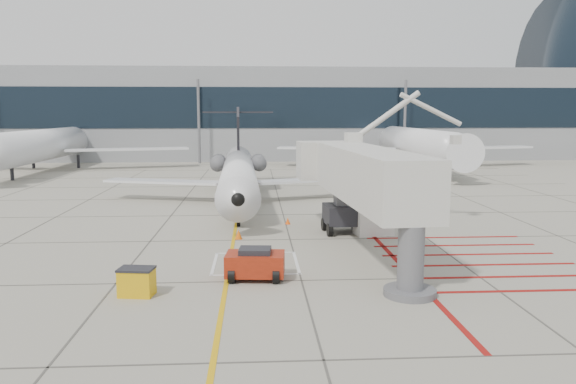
{
  "coord_description": "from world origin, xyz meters",
  "views": [
    {
      "loc": [
        -1.98,
        -27.65,
        7.28
      ],
      "look_at": [
        0.0,
        6.0,
        2.5
      ],
      "focal_mm": 35.0,
      "sensor_mm": 36.0,
      "label": 1
    }
  ],
  "objects": [
    {
      "name": "ground_power_unit",
      "position": [
        5.1,
        5.04,
        0.87
      ],
      "size": [
        2.39,
        1.63,
        1.75
      ],
      "primitive_type": null,
      "rotation": [
        0.0,
        0.0,
        0.16
      ],
      "color": "silver",
      "rests_on": "ground_plane"
    },
    {
      "name": "ground_plane",
      "position": [
        0.0,
        0.0,
        0.0
      ],
      "size": [
        260.0,
        260.0,
        0.0
      ],
      "primitive_type": "plane",
      "color": "#9D9787",
      "rests_on": "ground"
    },
    {
      "name": "regional_jet",
      "position": [
        -3.27,
        14.83,
        3.81
      ],
      "size": [
        23.83,
        29.68,
        7.62
      ],
      "primitive_type": null,
      "rotation": [
        0.0,
        0.0,
        0.03
      ],
      "color": "white",
      "rests_on": "ground_plane"
    },
    {
      "name": "spill_bin",
      "position": [
        -6.76,
        -5.64,
        0.58
      ],
      "size": [
        1.45,
        1.08,
        1.16
      ],
      "primitive_type": null,
      "rotation": [
        0.0,
        0.0,
        -0.15
      ],
      "color": "#DCA60C",
      "rests_on": "ground_plane"
    },
    {
      "name": "bg_aircraft_c",
      "position": [
        18.68,
        46.0,
        5.88
      ],
      "size": [
        35.26,
        39.17,
        11.75
      ],
      "primitive_type": null,
      "color": "silver",
      "rests_on": "ground_plane"
    },
    {
      "name": "bg_aircraft_b",
      "position": [
        -28.28,
        46.0,
        5.82
      ],
      "size": [
        34.9,
        38.78,
        11.63
      ],
      "primitive_type": null,
      "color": "silver",
      "rests_on": "ground_plane"
    },
    {
      "name": "cone_nose",
      "position": [
        -2.98,
        4.33,
        0.28
      ],
      "size": [
        0.4,
        0.4,
        0.56
      ],
      "primitive_type": "cone",
      "color": "#E15A0B",
      "rests_on": "ground_plane"
    },
    {
      "name": "jet_bridge",
      "position": [
        3.73,
        -0.06,
        3.64
      ],
      "size": [
        9.92,
        18.79,
        7.29
      ],
      "primitive_type": null,
      "rotation": [
        0.0,
        0.0,
        0.07
      ],
      "color": "silver",
      "rests_on": "ground_plane"
    },
    {
      "name": "cone_side",
      "position": [
        0.14,
        8.54,
        0.22
      ],
      "size": [
        0.32,
        0.32,
        0.45
      ],
      "primitive_type": "cone",
      "color": "#FF560D",
      "rests_on": "ground_plane"
    },
    {
      "name": "pushback_tug",
      "position": [
        -2.02,
        -3.67,
        0.74
      ],
      "size": [
        2.68,
        1.81,
        1.49
      ],
      "primitive_type": null,
      "rotation": [
        0.0,
        0.0,
        -0.09
      ],
      "color": "#9D240F",
      "rests_on": "ground_plane"
    },
    {
      "name": "baggage_cart",
      "position": [
        5.0,
        5.75,
        0.52
      ],
      "size": [
        1.65,
        1.05,
        1.04
      ],
      "primitive_type": null,
      "rotation": [
        0.0,
        0.0,
        -0.01
      ],
      "color": "#58585D",
      "rests_on": "ground_plane"
    },
    {
      "name": "terminal_building",
      "position": [
        10.0,
        70.0,
        7.0
      ],
      "size": [
        180.0,
        28.0,
        14.0
      ],
      "primitive_type": "cube",
      "color": "gray",
      "rests_on": "ground_plane"
    },
    {
      "name": "terminal_glass_band",
      "position": [
        10.0,
        55.95,
        8.0
      ],
      "size": [
        180.0,
        0.1,
        6.0
      ],
      "primitive_type": "cube",
      "color": "black",
      "rests_on": "ground_plane"
    }
  ]
}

